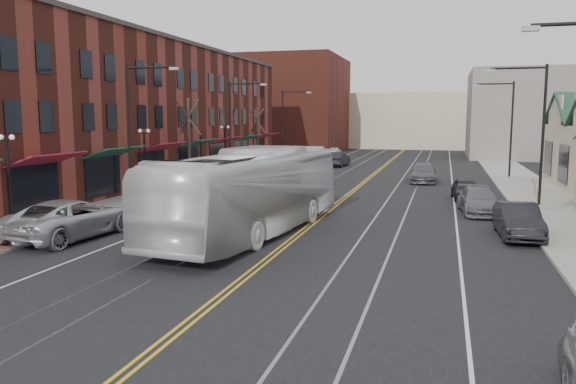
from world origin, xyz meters
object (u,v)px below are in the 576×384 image
Objects in this scene: parked_suv at (71,219)px; parked_car_d at (466,189)px; parked_car_b at (518,221)px; transit_bus at (252,192)px; parked_car_c at (479,201)px.

parked_suv is 23.48m from parked_car_d.
parked_car_b is 11.29m from parked_car_d.
parked_suv reaches higher than parked_car_b.
parked_car_d is at bearing -117.80° from transit_bus.
parked_car_d is (9.50, 13.64, -1.22)m from transit_bus.
transit_bus is at bearing -129.00° from parked_car_d.
transit_bus is 3.40× the size of parked_car_d.
parked_car_b is at bearing -160.49° from transit_bus.
parked_suv is 20.63m from parked_car_c.
parked_car_c reaches higher than parked_car_d.
transit_bus is 3.02× the size of parked_car_b.
parked_car_c is at bearing -88.57° from parked_car_d.
parked_car_b is at bearing -159.25° from parked_suv.
parked_suv reaches higher than parked_car_d.
parked_car_b is 6.12m from parked_car_c.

